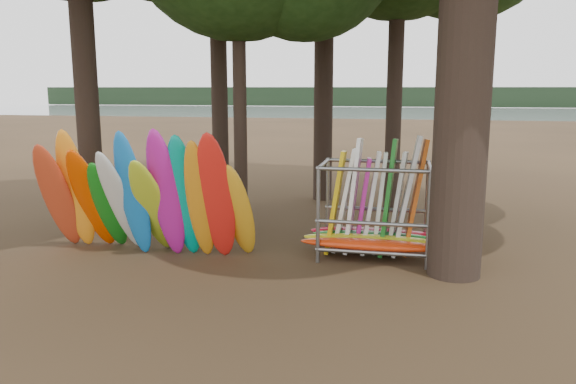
# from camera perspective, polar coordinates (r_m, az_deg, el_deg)

# --- Properties ---
(ground) EXTENTS (120.00, 120.00, 0.00)m
(ground) POSITION_cam_1_polar(r_m,az_deg,el_deg) (12.37, -4.48, -7.52)
(ground) COLOR #47331E
(ground) RESTS_ON ground
(lake) EXTENTS (160.00, 160.00, 0.00)m
(lake) POSITION_cam_1_polar(r_m,az_deg,el_deg) (71.45, 9.38, 7.32)
(lake) COLOR gray
(lake) RESTS_ON ground
(far_shore) EXTENTS (160.00, 4.00, 4.00)m
(far_shore) POSITION_cam_1_polar(r_m,az_deg,el_deg) (121.33, 10.58, 9.49)
(far_shore) COLOR black
(far_shore) RESTS_ON ground
(kayak_row) EXTENTS (5.17, 1.88, 3.12)m
(kayak_row) POSITION_cam_1_polar(r_m,az_deg,el_deg) (13.11, -14.31, -0.75)
(kayak_row) COLOR red
(kayak_row) RESTS_ON ground
(storage_rack) EXTENTS (3.23, 1.57, 2.82)m
(storage_rack) POSITION_cam_1_polar(r_m,az_deg,el_deg) (12.97, 8.77, -2.16)
(storage_rack) COLOR slate
(storage_rack) RESTS_ON ground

